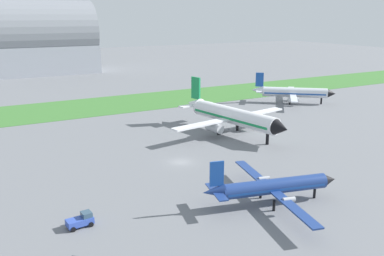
# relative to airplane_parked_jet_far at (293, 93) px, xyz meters

# --- Properties ---
(ground_plane) EXTENTS (600.00, 600.00, 0.00)m
(ground_plane) POSITION_rel_airplane_parked_jet_far_xyz_m (-59.45, -33.42, -3.55)
(ground_plane) COLOR slate
(grass_taxiway_strip) EXTENTS (360.00, 28.00, 0.08)m
(grass_taxiway_strip) POSITION_rel_airplane_parked_jet_far_xyz_m (-59.45, 26.71, -3.51)
(grass_taxiway_strip) COLOR #3D7533
(grass_taxiway_strip) RESTS_ON ground_plane
(airplane_parked_jet_far) EXTENTS (23.24, 22.73, 9.87)m
(airplane_parked_jet_far) POSITION_rel_airplane_parked_jet_far_xyz_m (0.00, 0.00, 0.00)
(airplane_parked_jet_far) COLOR silver
(airplane_parked_jet_far) RESTS_ON ground_plane
(airplane_midfield_jet) EXTENTS (35.13, 34.61, 12.47)m
(airplane_midfield_jet) POSITION_rel_airplane_parked_jet_far_xyz_m (-38.73, -20.96, 0.94)
(airplane_midfield_jet) COLOR white
(airplane_midfield_jet) RESTS_ON ground_plane
(airplane_foreground_turboprop) EXTENTS (22.30, 25.88, 7.86)m
(airplane_foreground_turboprop) POSITION_rel_airplane_parked_jet_far_xyz_m (-55.94, -57.25, -0.68)
(airplane_foreground_turboprop) COLOR navy
(airplane_foreground_turboprop) RESTS_ON ground_plane
(pushback_tug_near_gate) EXTENTS (3.74, 2.32, 1.95)m
(pushback_tug_near_gate) POSITION_rel_airplane_parked_jet_far_xyz_m (-83.75, -50.14, -2.64)
(pushback_tug_near_gate) COLOR #334FB2
(pushback_tug_near_gate) RESTS_ON ground_plane
(hangar_distant) EXTENTS (50.64, 30.72, 35.44)m
(hangar_distant) POSITION_rel_airplane_parked_jet_far_xyz_m (-58.23, 117.24, 12.60)
(hangar_distant) COLOR #9399A3
(hangar_distant) RESTS_ON ground_plane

